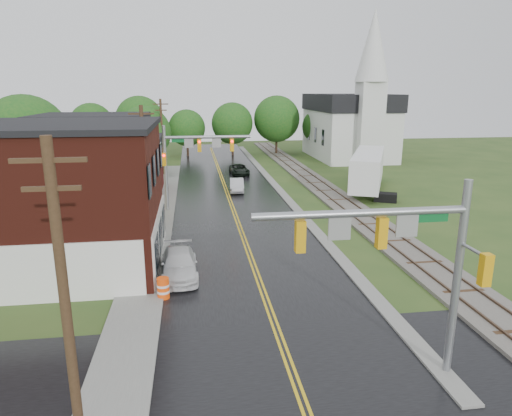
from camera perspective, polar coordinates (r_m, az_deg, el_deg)
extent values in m
cube|color=black|center=(42.88, -3.31, 1.01)|extent=(10.00, 90.00, 0.02)
cube|color=black|center=(17.20, 5.12, -21.24)|extent=(60.00, 9.00, 0.02)
cube|color=gray|center=(48.42, 2.58, 2.60)|extent=(0.80, 70.00, 0.12)
cube|color=gray|center=(38.01, -12.02, -1.07)|extent=(2.40, 50.00, 0.12)
cube|color=#4E1910|center=(28.73, -26.38, 0.89)|extent=(14.00, 10.00, 8.00)
cube|color=silver|center=(27.97, -11.95, -3.54)|extent=(0.10, 9.50, 3.00)
cube|color=black|center=(28.14, -27.33, 9.12)|extent=(14.30, 10.30, 0.30)
cube|color=tan|center=(38.93, -19.25, 3.64)|extent=(8.00, 7.00, 6.40)
cube|color=#3F0F0C|center=(47.67, -15.97, 4.55)|extent=(7.00, 6.00, 4.40)
cube|color=silver|center=(70.83, 11.41, 9.01)|extent=(10.00, 16.00, 7.00)
cube|color=black|center=(70.55, 11.61, 12.81)|extent=(10.40, 16.40, 2.40)
cube|color=silver|center=(63.20, 13.91, 10.05)|extent=(3.20, 3.20, 11.00)
cone|color=silver|center=(63.27, 14.49, 19.10)|extent=(4.40, 4.40, 9.00)
cube|color=#59544C|center=(49.44, 7.83, 2.85)|extent=(3.20, 80.00, 0.20)
cube|color=#4C3828|center=(49.22, 7.03, 2.99)|extent=(0.10, 80.00, 0.12)
cube|color=#4C3828|center=(49.61, 8.64, 3.02)|extent=(0.10, 80.00, 0.12)
cylinder|color=gray|center=(17.48, 23.80, -8.40)|extent=(0.28, 0.28, 7.20)
cylinder|color=gray|center=(15.07, 13.09, -0.62)|extent=(7.20, 0.26, 0.26)
cube|color=orange|center=(15.53, 15.42, -3.01)|extent=(0.32, 0.30, 1.05)
cube|color=orange|center=(14.68, 5.55, -3.56)|extent=(0.32, 0.30, 1.05)
cube|color=gray|center=(15.83, 18.35, -2.14)|extent=(0.75, 0.06, 0.75)
cube|color=gray|center=(14.97, 10.40, -2.57)|extent=(0.75, 0.06, 0.75)
cube|color=#0C5926|center=(16.10, 20.72, -1.15)|extent=(1.40, 0.04, 0.30)
cylinder|color=gray|center=(39.15, -11.24, 4.83)|extent=(0.28, 0.28, 7.20)
cylinder|color=gray|center=(38.76, -6.05, 8.81)|extent=(7.20, 0.26, 0.26)
cube|color=orange|center=(38.82, -7.09, 7.75)|extent=(0.32, 0.30, 1.05)
cube|color=orange|center=(38.96, -3.03, 7.87)|extent=(0.32, 0.30, 1.05)
cube|color=gray|center=(38.79, -8.39, 8.00)|extent=(0.75, 0.06, 0.75)
cube|color=gray|center=(38.85, -4.96, 8.11)|extent=(0.75, 0.06, 0.75)
cube|color=#0C5926|center=(38.78, -9.48, 8.33)|extent=(1.40, 0.04, 0.30)
sphere|color=#FF0C0C|center=(38.61, -7.10, 8.21)|extent=(0.20, 0.20, 0.20)
cylinder|color=#382616|center=(13.27, -22.71, -11.37)|extent=(0.28, 0.28, 9.00)
cube|color=#382616|center=(12.16, -24.51, 5.46)|extent=(1.80, 0.12, 0.12)
cube|color=#382616|center=(12.28, -24.17, 2.24)|extent=(1.40, 0.12, 0.12)
cylinder|color=#382616|center=(34.18, -13.74, 4.83)|extent=(0.28, 0.28, 9.00)
cube|color=#382616|center=(33.76, -14.15, 11.36)|extent=(1.80, 0.12, 0.12)
cube|color=#382616|center=(33.81, -14.07, 10.18)|extent=(1.40, 0.12, 0.12)
cylinder|color=#382616|center=(55.93, -11.64, 8.61)|extent=(0.28, 0.28, 9.00)
cube|color=#382616|center=(55.68, -11.85, 12.60)|extent=(1.80, 0.12, 0.12)
cube|color=#382616|center=(55.70, -11.81, 11.88)|extent=(1.40, 0.12, 0.12)
cylinder|color=black|center=(46.70, -26.18, 2.80)|extent=(0.36, 0.36, 3.42)
sphere|color=#164E18|center=(46.13, -26.76, 7.88)|extent=(7.60, 7.60, 7.60)
sphere|color=#164E18|center=(45.63, -26.10, 7.05)|extent=(5.32, 5.32, 5.32)
cylinder|color=black|center=(53.35, -19.47, 4.38)|extent=(0.36, 0.36, 2.70)
sphere|color=#164E18|center=(52.91, -19.77, 7.89)|extent=(6.00, 6.00, 6.00)
sphere|color=#164E18|center=(52.46, -19.16, 7.31)|extent=(4.20, 4.20, 4.20)
cylinder|color=black|center=(58.46, -13.54, 5.72)|extent=(0.36, 0.36, 2.88)
sphere|color=#164E18|center=(58.05, -13.75, 9.16)|extent=(6.40, 6.40, 6.40)
sphere|color=#164E18|center=(57.65, -13.15, 8.60)|extent=(4.48, 4.48, 4.48)
imported|color=black|center=(55.53, -2.12, 4.81)|extent=(2.27, 4.57, 1.25)
imported|color=#B4B3B8|center=(46.28, -2.42, 2.86)|extent=(1.65, 4.02, 1.30)
imported|color=silver|center=(25.70, -9.58, -6.97)|extent=(2.15, 4.87, 1.39)
cube|color=black|center=(43.79, 15.88, 1.30)|extent=(2.34, 1.94, 0.80)
cylinder|color=gray|center=(50.84, 12.40, 3.31)|extent=(0.16, 0.16, 0.80)
cube|color=white|center=(47.64, 13.81, 4.88)|extent=(7.66, 12.45, 3.11)
cylinder|color=#FF4B0B|center=(23.32, -11.52, -9.80)|extent=(0.74, 0.74, 1.08)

